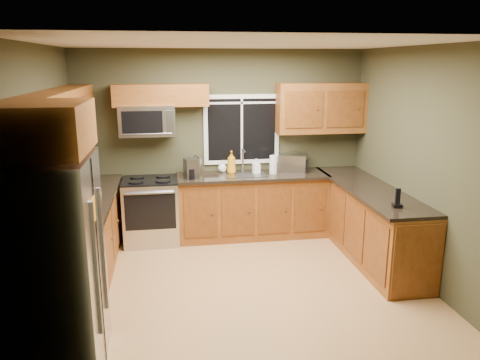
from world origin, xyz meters
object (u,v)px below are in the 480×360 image
object	(u,v)px
refrigerator	(53,268)
coffee_maker	(191,169)
kettle	(196,165)
paper_towel_roll	(273,165)
range	(151,210)
toaster_oven	(293,162)
microwave	(147,120)
cordless_phone	(397,202)
soap_bottle_b	(256,166)
soap_bottle_c	(222,166)
soap_bottle_a	(231,162)

from	to	relation	value
refrigerator	coffee_maker	bearing A→B (deg)	64.91
kettle	paper_towel_roll	bearing A→B (deg)	-8.06
coffee_maker	range	bearing A→B (deg)	172.14
kettle	toaster_oven	bearing A→B (deg)	-1.34
refrigerator	coffee_maker	distance (m)	2.98
microwave	cordless_phone	bearing A→B (deg)	-34.99
refrigerator	soap_bottle_b	world-z (taller)	refrigerator
kettle	refrigerator	bearing A→B (deg)	-114.57
kettle	soap_bottle_c	size ratio (longest dim) A/B	1.70
kettle	soap_bottle_c	xyz separation A→B (m)	(0.39, 0.05, -0.05)
coffee_maker	cordless_phone	size ratio (longest dim) A/B	1.25
soap_bottle_b	toaster_oven	bearing A→B (deg)	6.28
kettle	soap_bottle_c	bearing A→B (deg)	7.30
soap_bottle_a	cordless_phone	world-z (taller)	soap_bottle_a
kettle	cordless_phone	world-z (taller)	kettle
toaster_oven	coffee_maker	size ratio (longest dim) A/B	1.80
range	cordless_phone	distance (m)	3.34
coffee_maker	cordless_phone	distance (m)	2.79
kettle	soap_bottle_a	world-z (taller)	soap_bottle_a
paper_towel_roll	soap_bottle_b	distance (m)	0.25
refrigerator	soap_bottle_a	xyz separation A→B (m)	(1.86, 2.90, 0.20)
kettle	microwave	bearing A→B (deg)	-176.16
toaster_oven	soap_bottle_a	size ratio (longest dim) A/B	1.50
soap_bottle_c	cordless_phone	size ratio (longest dim) A/B	0.77
toaster_oven	kettle	world-z (taller)	kettle
kettle	soap_bottle_a	xyz separation A→B (m)	(0.51, -0.05, 0.03)
microwave	kettle	world-z (taller)	microwave
coffee_maker	soap_bottle_b	world-z (taller)	coffee_maker
toaster_oven	soap_bottle_b	bearing A→B (deg)	-173.72
soap_bottle_a	coffee_maker	bearing A→B (deg)	-160.87
soap_bottle_a	soap_bottle_b	distance (m)	0.37
refrigerator	soap_bottle_a	size ratio (longest dim) A/B	5.50
soap_bottle_c	microwave	bearing A→B (deg)	-174.87
range	soap_bottle_b	distance (m)	1.64
microwave	cordless_phone	distance (m)	3.45
range	coffee_maker	bearing A→B (deg)	-7.86
refrigerator	cordless_phone	xyz separation A→B (m)	(3.45, 0.97, 0.11)
coffee_maker	microwave	bearing A→B (deg)	159.37
coffee_maker	paper_towel_roll	distance (m)	1.20
kettle	soap_bottle_b	bearing A→B (deg)	-6.29
refrigerator	kettle	bearing A→B (deg)	65.43
kettle	cordless_phone	xyz separation A→B (m)	(2.10, -1.98, -0.07)
paper_towel_roll	soap_bottle_c	size ratio (longest dim) A/B	1.73
coffee_maker	soap_bottle_c	distance (m)	0.57
soap_bottle_a	paper_towel_roll	bearing A→B (deg)	-10.01
range	toaster_oven	distance (m)	2.18
refrigerator	paper_towel_roll	bearing A→B (deg)	48.64
paper_towel_roll	cordless_phone	xyz separation A→B (m)	(1.00, -1.82, -0.07)
toaster_oven	coffee_maker	xyz separation A→B (m)	(-1.53, -0.23, 0.00)
soap_bottle_b	soap_bottle_c	world-z (taller)	soap_bottle_b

